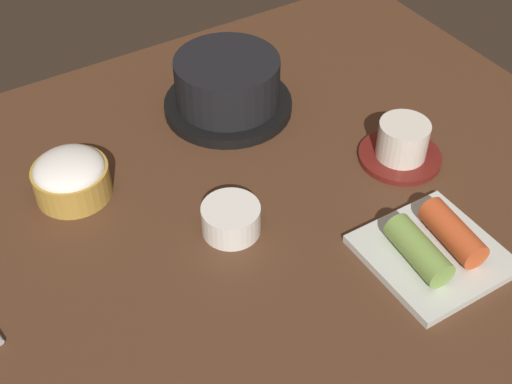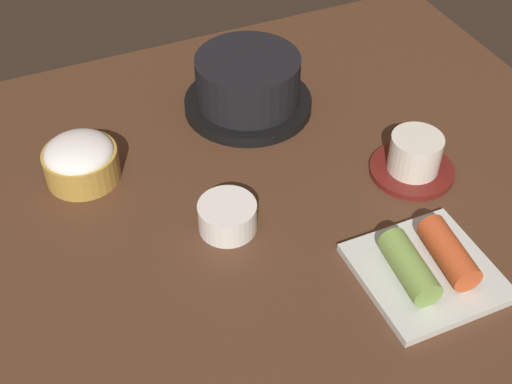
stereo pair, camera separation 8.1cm
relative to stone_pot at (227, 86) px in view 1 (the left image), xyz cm
name	(u,v)px [view 1 (the left image)]	position (x,y,z in cm)	size (l,w,h in cm)	color
dining_table	(233,212)	(-9.21, -17.24, -4.97)	(100.00, 76.00, 2.00)	#4C2D1C
stone_pot	(227,86)	(0.00, 0.00, 0.00)	(17.94, 17.94, 8.14)	black
rice_bowl	(71,176)	(-24.72, -5.05, -1.12)	(9.28, 9.28, 5.68)	#B78C38
tea_cup_with_saucer	(402,144)	(13.63, -20.96, -1.50)	(10.73, 10.73, 5.66)	maroon
banchan_cup_center	(231,218)	(-11.38, -20.51, -2.04)	(6.87, 6.87, 3.60)	white
kimchi_plate	(434,248)	(5.72, -35.95, -2.44)	(14.27, 14.27, 4.30)	silver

